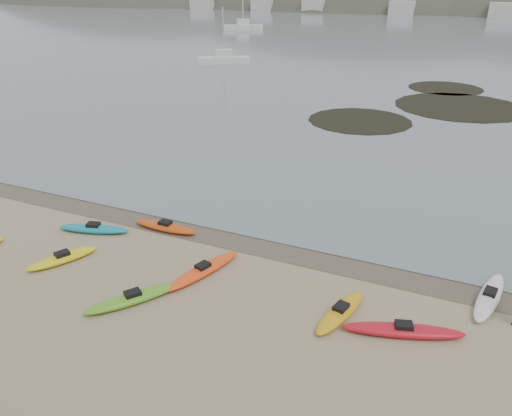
% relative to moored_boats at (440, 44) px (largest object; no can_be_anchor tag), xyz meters
% --- Properties ---
extents(ground, '(600.00, 600.00, 0.00)m').
position_rel_moored_boats_xyz_m(ground, '(-0.18, -72.38, -0.52)').
color(ground, tan).
rests_on(ground, ground).
extents(wet_sand, '(60.00, 60.00, 0.00)m').
position_rel_moored_boats_xyz_m(wet_sand, '(-0.18, -72.68, -0.52)').
color(wet_sand, brown).
rests_on(wet_sand, ground).
extents(kayaks, '(21.20, 9.52, 0.34)m').
position_rel_moored_boats_xyz_m(kayaks, '(-1.01, -76.12, -0.35)').
color(kayaks, '#D14812').
rests_on(kayaks, ground).
extents(kelp_mats, '(16.79, 24.15, 0.04)m').
position_rel_moored_boats_xyz_m(kelp_mats, '(3.90, -43.04, -0.49)').
color(kelp_mats, black).
rests_on(kelp_mats, water).
extents(moored_boats, '(95.47, 78.38, 1.18)m').
position_rel_moored_boats_xyz_m(moored_boats, '(0.00, 0.00, 0.00)').
color(moored_boats, silver).
rests_on(moored_boats, ground).
extents(far_town, '(199.00, 5.00, 4.00)m').
position_rel_moored_boats_xyz_m(far_town, '(5.82, 72.62, 1.48)').
color(far_town, beige).
rests_on(far_town, ground).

